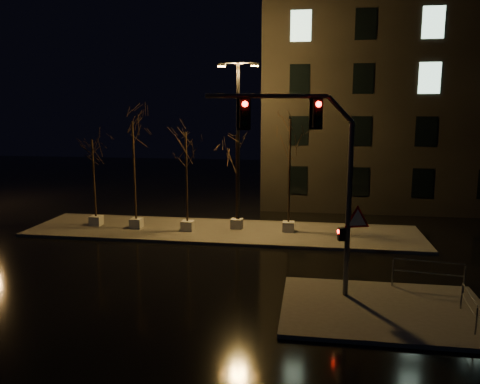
# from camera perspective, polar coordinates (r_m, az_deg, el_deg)

# --- Properties ---
(ground) EXTENTS (90.00, 90.00, 0.00)m
(ground) POSITION_cam_1_polar(r_m,az_deg,el_deg) (20.98, -5.30, -9.13)
(ground) COLOR black
(ground) RESTS_ON ground
(median) EXTENTS (22.00, 5.00, 0.15)m
(median) POSITION_cam_1_polar(r_m,az_deg,el_deg) (26.56, -2.17, -4.81)
(median) COLOR #474440
(median) RESTS_ON ground
(sidewalk_corner) EXTENTS (7.00, 5.00, 0.15)m
(sidewalk_corner) POSITION_cam_1_polar(r_m,az_deg,el_deg) (17.31, 17.16, -13.55)
(sidewalk_corner) COLOR #474440
(sidewalk_corner) RESTS_ON ground
(building) EXTENTS (25.00, 12.00, 15.00)m
(building) POSITION_cam_1_polar(r_m,az_deg,el_deg) (38.32, 22.88, 10.19)
(building) COLOR black
(building) RESTS_ON ground
(tree_0) EXTENTS (1.80, 1.80, 5.18)m
(tree_0) POSITION_cam_1_polar(r_m,az_deg,el_deg) (28.24, -17.50, 3.89)
(tree_0) COLOR #AFADA4
(tree_0) RESTS_ON median
(tree_1) EXTENTS (1.80, 1.80, 6.25)m
(tree_1) POSITION_cam_1_polar(r_m,az_deg,el_deg) (26.88, -12.89, 5.54)
(tree_1) COLOR #AFADA4
(tree_1) RESTS_ON median
(tree_2) EXTENTS (1.80, 1.80, 5.66)m
(tree_2) POSITION_cam_1_polar(r_m,az_deg,el_deg) (25.87, -6.60, 4.58)
(tree_2) COLOR #AFADA4
(tree_2) RESTS_ON median
(tree_3) EXTENTS (1.80, 1.80, 5.48)m
(tree_3) POSITION_cam_1_polar(r_m,az_deg,el_deg) (26.19, -0.41, 4.41)
(tree_3) COLOR #AFADA4
(tree_3) RESTS_ON median
(tree_4) EXTENTS (1.80, 1.80, 6.39)m
(tree_4) POSITION_cam_1_polar(r_m,az_deg,el_deg) (25.59, 6.10, 5.77)
(tree_4) COLOR #AFADA4
(tree_4) RESTS_ON median
(traffic_signal_mast) EXTENTS (5.71, 1.76, 7.23)m
(traffic_signal_mast) POSITION_cam_1_polar(r_m,az_deg,el_deg) (16.46, 9.49, 3.02)
(traffic_signal_mast) COLOR #515358
(traffic_signal_mast) RESTS_ON sidewalk_corner
(streetlight_main) EXTENTS (2.30, 0.26, 9.26)m
(streetlight_main) POSITION_cam_1_polar(r_m,az_deg,el_deg) (26.16, -0.23, 7.00)
(streetlight_main) COLOR black
(streetlight_main) RESTS_ON median
(guard_rail_a) EXTENTS (2.57, 0.39, 1.12)m
(guard_rail_a) POSITION_cam_1_polar(r_m,az_deg,el_deg) (19.22, 21.96, -8.89)
(guard_rail_a) COLOR #515358
(guard_rail_a) RESTS_ON sidewalk_corner
(guard_rail_b) EXTENTS (0.19, 1.96, 0.93)m
(guard_rail_b) POSITION_cam_1_polar(r_m,az_deg,el_deg) (17.05, 26.13, -12.06)
(guard_rail_b) COLOR #515358
(guard_rail_b) RESTS_ON sidewalk_corner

